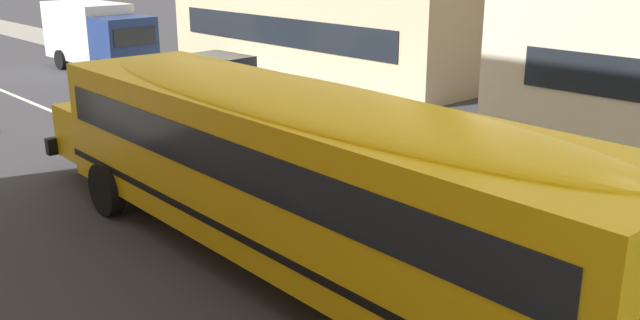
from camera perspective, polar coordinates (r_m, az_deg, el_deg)
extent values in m
plane|color=#38383D|center=(10.98, 17.31, -11.79)|extent=(400.00, 400.00, 0.00)
cube|color=silver|center=(10.98, 17.31, -11.77)|extent=(110.00, 0.16, 0.01)
cube|color=yellow|center=(11.13, -1.61, -0.99)|extent=(11.78, 2.95, 2.34)
cube|color=yellow|center=(16.81, -16.37, 2.52)|extent=(1.76, 2.28, 1.17)
cube|color=black|center=(17.67, -17.45, 1.79)|extent=(0.28, 2.67, 0.38)
cube|color=black|center=(11.00, -1.63, 1.09)|extent=(11.08, 2.97, 0.68)
cube|color=black|center=(11.36, -1.58, -4.31)|extent=(11.80, 2.98, 0.13)
ellipsoid|color=yellow|center=(10.82, -1.66, 4.91)|extent=(11.31, 2.73, 0.38)
cylinder|color=red|center=(14.92, -6.31, 3.17)|extent=(0.48, 0.48, 0.03)
cylinder|color=black|center=(14.48, -17.07, -2.30)|extent=(1.07, 0.32, 1.07)
cylinder|color=black|center=(15.67, -8.24, -0.23)|extent=(1.07, 0.32, 1.07)
cylinder|color=black|center=(10.01, 21.70, -11.77)|extent=(1.07, 0.32, 1.07)
cube|color=navy|center=(23.89, -8.04, 6.10)|extent=(3.97, 1.87, 0.70)
cube|color=black|center=(23.89, -8.33, 7.73)|extent=(2.27, 1.65, 0.64)
cylinder|color=black|center=(23.49, -4.42, 5.16)|extent=(0.61, 0.21, 0.60)
cylinder|color=black|center=(22.44, -7.71, 4.49)|extent=(0.61, 0.21, 0.60)
cylinder|color=black|center=(25.48, -8.27, 5.98)|extent=(0.61, 0.21, 0.60)
cylinder|color=black|center=(24.52, -11.45, 5.38)|extent=(0.61, 0.21, 0.60)
cube|color=navy|center=(29.68, -15.77, 9.29)|extent=(1.87, 2.26, 2.00)
cube|color=black|center=(28.85, -14.91, 9.75)|extent=(0.10, 1.85, 0.70)
cube|color=silver|center=(32.30, -18.44, 10.01)|extent=(4.27, 2.34, 2.40)
cylinder|color=black|center=(30.36, -13.80, 7.69)|extent=(0.85, 0.29, 0.84)
cylinder|color=black|center=(29.32, -17.49, 7.07)|extent=(0.85, 0.29, 0.84)
cylinder|color=black|center=(33.45, -17.00, 8.28)|extent=(0.85, 0.29, 0.84)
cylinder|color=black|center=(32.50, -20.44, 7.71)|extent=(0.85, 0.29, 0.84)
cube|color=black|center=(28.02, -3.52, 10.49)|extent=(12.67, 0.04, 1.10)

